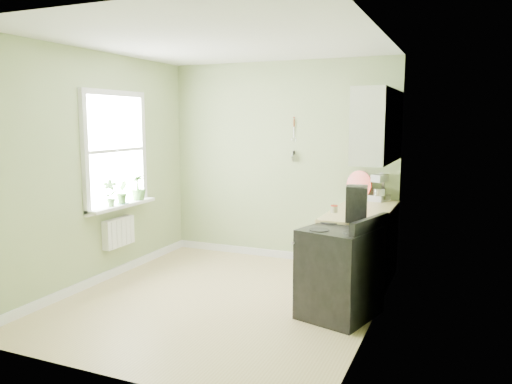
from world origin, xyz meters
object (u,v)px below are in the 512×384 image
at_px(stove, 340,271).
at_px(coffee_maker, 356,204).
at_px(kettle, 358,192).
at_px(stand_mixer, 380,188).

height_order(stove, coffee_maker, coffee_maker).
bearing_deg(coffee_maker, stove, -109.60).
distance_m(stove, kettle, 1.77).
bearing_deg(coffee_maker, stand_mixer, 89.84).
relative_size(stove, kettle, 5.29).
bearing_deg(stove, coffee_maker, 70.40).
height_order(stove, stand_mixer, stand_mixer).
xyz_separation_m(stand_mixer, kettle, (-0.28, -0.02, -0.06)).
distance_m(stove, stand_mixer, 1.80).
height_order(stand_mixer, coffee_maker, stand_mixer).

